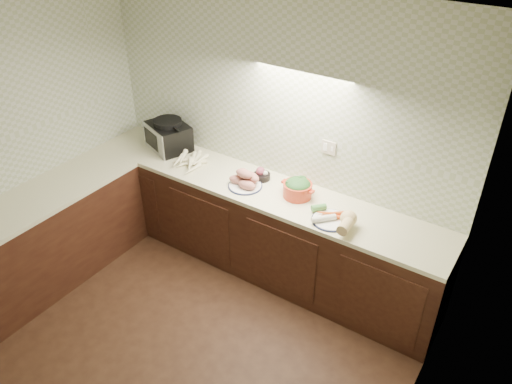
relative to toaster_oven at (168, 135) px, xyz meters
The scene contains 8 objects.
room 2.06m from the toaster_oven, 54.53° to the right, with size 3.60×3.60×2.60m.
counter 1.20m from the toaster_oven, 63.41° to the right, with size 3.60×3.60×0.90m.
toaster_oven is the anchor object (origin of this frame).
parsnip_pile 0.47m from the toaster_oven, 14.42° to the right, with size 0.30×0.40×0.08m.
sweet_potato_plate 1.09m from the toaster_oven, ahead, with size 0.32×0.31×0.18m.
onion_bowl 1.13m from the toaster_oven, ahead, with size 0.16×0.16×0.12m.
dutch_oven 1.55m from the toaster_oven, ahead, with size 0.32×0.27×0.18m.
veg_plate 2.04m from the toaster_oven, ahead, with size 0.44×0.32×0.14m.
Camera 1 is at (2.12, -1.70, 3.31)m, focal length 35.00 mm.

